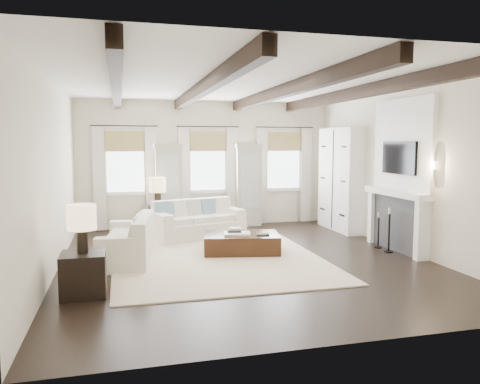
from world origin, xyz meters
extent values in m
plane|color=black|center=(0.00, 0.00, 0.00)|extent=(7.50, 7.50, 0.00)
cube|color=beige|center=(0.00, 3.75, 1.60)|extent=(6.50, 0.04, 3.20)
cube|color=beige|center=(0.00, -3.75, 1.60)|extent=(6.50, 0.04, 3.20)
cube|color=beige|center=(-3.25, 0.00, 1.60)|extent=(0.04, 7.50, 3.20)
cube|color=beige|center=(3.25, 0.00, 1.60)|extent=(0.04, 7.50, 3.20)
cube|color=white|center=(0.00, 0.00, 3.20)|extent=(6.50, 7.50, 0.04)
cube|color=black|center=(-2.20, 0.00, 3.08)|extent=(0.16, 7.40, 0.22)
cube|color=black|center=(-0.75, 0.00, 3.08)|extent=(0.16, 7.40, 0.22)
cube|color=black|center=(0.75, 0.00, 3.08)|extent=(0.16, 7.40, 0.22)
cube|color=black|center=(2.20, 0.00, 3.08)|extent=(0.16, 7.40, 0.22)
cube|color=white|center=(-2.05, 3.72, 1.65)|extent=(0.90, 0.03, 1.45)
cube|color=olive|center=(-2.05, 3.66, 2.18)|extent=(0.94, 0.04, 0.50)
cube|color=beige|center=(-2.67, 3.62, 1.27)|extent=(0.28, 0.08, 2.50)
cube|color=beige|center=(-1.43, 3.62, 1.27)|extent=(0.28, 0.08, 2.50)
cylinder|color=black|center=(-2.05, 3.61, 2.55)|extent=(1.60, 0.02, 0.02)
cube|color=white|center=(0.00, 3.72, 1.65)|extent=(0.90, 0.03, 1.45)
cube|color=olive|center=(0.00, 3.66, 2.18)|extent=(0.94, 0.04, 0.50)
cube|color=beige|center=(-0.62, 3.62, 1.27)|extent=(0.28, 0.08, 2.50)
cube|color=beige|center=(0.62, 3.62, 1.27)|extent=(0.28, 0.08, 2.50)
cylinder|color=black|center=(0.00, 3.61, 2.55)|extent=(1.60, 0.02, 0.02)
cube|color=white|center=(2.05, 3.72, 1.65)|extent=(0.90, 0.03, 1.45)
cube|color=olive|center=(2.05, 3.66, 2.18)|extent=(0.94, 0.04, 0.50)
cube|color=beige|center=(1.43, 3.62, 1.27)|extent=(0.28, 0.08, 2.50)
cube|color=beige|center=(2.67, 3.62, 1.27)|extent=(0.28, 0.08, 2.50)
cylinder|color=black|center=(2.05, 3.61, 2.55)|extent=(1.60, 0.02, 0.02)
cube|color=#B4AF9E|center=(-1.02, 3.53, 1.00)|extent=(0.64, 0.38, 2.00)
cube|color=#B2B7BA|center=(-1.02, 3.33, 1.15)|extent=(0.48, 0.02, 1.40)
cube|color=#B4AF9E|center=(-1.02, 3.53, 2.06)|extent=(0.70, 0.42, 0.12)
cube|color=#B4AF9E|center=(1.02, 3.53, 1.00)|extent=(0.64, 0.38, 2.00)
cube|color=#B2B7BA|center=(1.02, 3.33, 1.15)|extent=(0.48, 0.02, 1.40)
cube|color=#B4AF9E|center=(1.02, 3.53, 2.06)|extent=(0.70, 0.42, 0.12)
cube|color=#2A2A2C|center=(3.16, 0.00, 0.55)|extent=(0.18, 1.50, 1.10)
cube|color=black|center=(3.13, 0.00, 0.40)|extent=(0.10, 0.90, 0.70)
cube|color=white|center=(3.12, -0.82, 0.55)|extent=(0.26, 0.14, 1.10)
cube|color=white|center=(3.12, 0.82, 0.55)|extent=(0.26, 0.14, 1.10)
cube|color=white|center=(3.09, 0.00, 1.16)|extent=(0.32, 1.90, 0.12)
cube|color=white|center=(3.20, 0.00, 2.10)|extent=(0.10, 1.90, 1.80)
cube|color=black|center=(3.13, 0.00, 1.85)|extent=(0.07, 1.10, 0.64)
cylinder|color=#FFD899|center=(3.15, -1.05, 1.75)|extent=(0.10, 0.10, 0.14)
cube|color=silver|center=(3.05, 2.35, 1.25)|extent=(0.40, 1.70, 2.50)
cube|color=black|center=(2.84, 2.35, 1.25)|extent=(0.01, 0.02, 2.40)
cube|color=beige|center=(-0.48, 0.24, 0.01)|extent=(3.75, 4.45, 0.02)
cube|color=white|center=(-0.50, 2.18, 0.19)|extent=(2.17, 1.42, 0.38)
cube|color=white|center=(-0.60, 2.51, 0.62)|extent=(1.89, 0.73, 0.48)
cube|color=white|center=(-1.35, 1.94, 0.51)|extent=(0.47, 0.89, 0.25)
cube|color=white|center=(0.34, 2.42, 0.51)|extent=(0.47, 0.89, 0.25)
cube|color=white|center=(-1.02, 1.98, 0.45)|extent=(0.67, 0.70, 0.13)
cube|color=white|center=(-0.49, 2.13, 0.45)|extent=(0.67, 0.70, 0.13)
cube|color=white|center=(0.04, 2.28, 0.45)|extent=(0.67, 0.70, 0.13)
cube|color=slate|center=(-1.24, 2.16, 0.65)|extent=(0.44, 0.31, 0.42)
cube|color=silver|center=(-0.90, 2.26, 0.65)|extent=(0.44, 0.31, 0.42)
cube|color=beige|center=(-0.55, 2.36, 0.65)|extent=(0.44, 0.31, 0.42)
cube|color=slate|center=(-0.21, 2.45, 0.65)|extent=(0.44, 0.31, 0.42)
cube|color=silver|center=(0.13, 2.55, 0.65)|extent=(0.44, 0.31, 0.42)
cube|color=white|center=(-2.11, 0.51, 0.18)|extent=(1.11, 1.99, 0.36)
cube|color=white|center=(-1.78, 0.47, 0.59)|extent=(0.44, 1.81, 0.45)
cube|color=white|center=(-1.99, 1.33, 0.48)|extent=(0.84, 0.34, 0.23)
cube|color=white|center=(-2.22, -0.31, 0.48)|extent=(0.84, 0.34, 0.23)
cube|color=white|center=(-2.08, 1.04, 0.42)|extent=(0.60, 0.57, 0.13)
cube|color=white|center=(-2.15, 0.52, 0.42)|extent=(0.60, 0.57, 0.13)
cube|color=white|center=(-2.22, 0.00, 0.42)|extent=(0.60, 0.57, 0.13)
cube|color=slate|center=(-1.84, 1.16, 0.61)|extent=(0.25, 0.40, 0.39)
cube|color=silver|center=(-1.89, 0.82, 0.61)|extent=(0.25, 0.40, 0.39)
cube|color=beige|center=(-1.93, 0.49, 0.61)|extent=(0.25, 0.40, 0.39)
cube|color=slate|center=(-1.98, 0.15, 0.61)|extent=(0.25, 0.40, 0.39)
cube|color=silver|center=(-2.02, -0.18, 0.61)|extent=(0.25, 0.40, 0.39)
cube|color=black|center=(0.08, 0.57, 0.19)|extent=(1.58, 1.16, 0.38)
cube|color=white|center=(-0.03, 0.51, 0.40)|extent=(0.56, 0.47, 0.04)
cube|color=#262628|center=(-0.06, 0.58, 0.44)|extent=(0.29, 0.25, 0.04)
cube|color=beige|center=(-0.03, 0.65, 0.47)|extent=(0.25, 0.21, 0.03)
cube|color=#262628|center=(0.45, 0.35, 0.39)|extent=(0.27, 0.22, 0.03)
cube|color=black|center=(-2.72, -1.35, 0.30)|extent=(0.61, 0.61, 0.61)
cylinder|color=black|center=(-2.72, -1.35, 0.77)|extent=(0.15, 0.15, 0.33)
cylinder|color=#F9D89E|center=(-2.72, -1.35, 1.11)|extent=(0.40, 0.40, 0.35)
cube|color=black|center=(-1.33, 3.07, 0.33)|extent=(0.43, 0.43, 0.65)
cylinder|color=black|center=(-1.33, 3.07, 0.81)|extent=(0.15, 0.15, 0.33)
cylinder|color=#F9D89E|center=(-1.33, 3.07, 1.15)|extent=(0.39, 0.39, 0.35)
cylinder|color=black|center=(2.90, -0.09, 0.01)|extent=(0.18, 0.18, 0.02)
cylinder|color=black|center=(2.90, -0.09, 0.39)|extent=(0.03, 0.03, 0.78)
cylinder|color=beige|center=(2.90, -0.09, 0.82)|extent=(0.07, 0.07, 0.11)
cylinder|color=black|center=(2.90, 0.29, 0.01)|extent=(0.15, 0.15, 0.02)
cylinder|color=black|center=(2.90, 0.29, 0.32)|extent=(0.03, 0.03, 0.64)
cylinder|color=beige|center=(2.90, 0.29, 0.68)|extent=(0.06, 0.06, 0.09)
camera|label=1|loc=(-2.18, -8.10, 2.14)|focal=35.00mm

